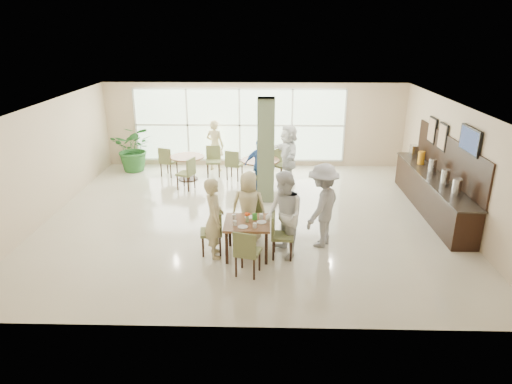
{
  "coord_description": "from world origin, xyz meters",
  "views": [
    {
      "loc": [
        0.45,
        -10.61,
        4.55
      ],
      "look_at": [
        0.2,
        -1.2,
        1.1
      ],
      "focal_mm": 32.0,
      "sensor_mm": 36.0,
      "label": 1
    }
  ],
  "objects_px": {
    "teen_right": "(284,215)",
    "adult_standing": "(215,145)",
    "buffet_counter": "(433,191)",
    "main_table": "(247,226)",
    "round_table_right": "(260,165)",
    "teen_left": "(214,218)",
    "adult_a": "(260,166)",
    "potted_plant": "(135,148)",
    "teen_far": "(249,206)",
    "round_table_left": "(187,162)",
    "teen_standing": "(322,206)",
    "adult_b": "(288,154)"
  },
  "relations": [
    {
      "from": "teen_left",
      "to": "adult_standing",
      "type": "bearing_deg",
      "value": -8.07
    },
    {
      "from": "main_table",
      "to": "adult_standing",
      "type": "xyz_separation_m",
      "value": [
        -1.32,
        5.93,
        0.19
      ]
    },
    {
      "from": "teen_left",
      "to": "teen_standing",
      "type": "relative_size",
      "value": 0.92
    },
    {
      "from": "main_table",
      "to": "round_table_left",
      "type": "distance_m",
      "value": 5.36
    },
    {
      "from": "buffet_counter",
      "to": "adult_standing",
      "type": "distance_m",
      "value": 6.88
    },
    {
      "from": "buffet_counter",
      "to": "adult_b",
      "type": "distance_m",
      "value": 4.22
    },
    {
      "from": "teen_far",
      "to": "teen_left",
      "type": "bearing_deg",
      "value": 56.72
    },
    {
      "from": "teen_left",
      "to": "adult_standing",
      "type": "distance_m",
      "value": 6.02
    },
    {
      "from": "adult_standing",
      "to": "teen_standing",
      "type": "bearing_deg",
      "value": 139.25
    },
    {
      "from": "main_table",
      "to": "teen_standing",
      "type": "distance_m",
      "value": 1.69
    },
    {
      "from": "teen_right",
      "to": "teen_standing",
      "type": "distance_m",
      "value": 0.99
    },
    {
      "from": "round_table_right",
      "to": "teen_left",
      "type": "height_order",
      "value": "teen_left"
    },
    {
      "from": "teen_right",
      "to": "adult_standing",
      "type": "bearing_deg",
      "value": 177.32
    },
    {
      "from": "round_table_left",
      "to": "teen_standing",
      "type": "height_order",
      "value": "teen_standing"
    },
    {
      "from": "teen_left",
      "to": "teen_standing",
      "type": "distance_m",
      "value": 2.33
    },
    {
      "from": "main_table",
      "to": "adult_standing",
      "type": "distance_m",
      "value": 6.08
    },
    {
      "from": "main_table",
      "to": "round_table_right",
      "type": "height_order",
      "value": "same"
    },
    {
      "from": "main_table",
      "to": "potted_plant",
      "type": "bearing_deg",
      "value": 124.21
    },
    {
      "from": "teen_right",
      "to": "round_table_left",
      "type": "bearing_deg",
      "value": -172.17
    },
    {
      "from": "adult_a",
      "to": "buffet_counter",
      "type": "bearing_deg",
      "value": 4.56
    },
    {
      "from": "round_table_right",
      "to": "adult_a",
      "type": "distance_m",
      "value": 0.78
    },
    {
      "from": "round_table_left",
      "to": "adult_a",
      "type": "xyz_separation_m",
      "value": [
        2.26,
        -1.07,
        0.21
      ]
    },
    {
      "from": "round_table_left",
      "to": "adult_standing",
      "type": "bearing_deg",
      "value": 52.6
    },
    {
      "from": "teen_far",
      "to": "teen_right",
      "type": "height_order",
      "value": "teen_right"
    },
    {
      "from": "adult_a",
      "to": "adult_b",
      "type": "bearing_deg",
      "value": 64.59
    },
    {
      "from": "teen_far",
      "to": "adult_b",
      "type": "height_order",
      "value": "adult_b"
    },
    {
      "from": "teen_left",
      "to": "adult_standing",
      "type": "relative_size",
      "value": 1.01
    },
    {
      "from": "teen_far",
      "to": "adult_b",
      "type": "relative_size",
      "value": 0.88
    },
    {
      "from": "potted_plant",
      "to": "adult_standing",
      "type": "relative_size",
      "value": 0.9
    },
    {
      "from": "round_table_left",
      "to": "teen_left",
      "type": "height_order",
      "value": "teen_left"
    },
    {
      "from": "potted_plant",
      "to": "adult_a",
      "type": "height_order",
      "value": "adult_a"
    },
    {
      "from": "round_table_left",
      "to": "teen_left",
      "type": "relative_size",
      "value": 0.62
    },
    {
      "from": "main_table",
      "to": "teen_far",
      "type": "height_order",
      "value": "teen_far"
    },
    {
      "from": "round_table_right",
      "to": "buffet_counter",
      "type": "relative_size",
      "value": 0.25
    },
    {
      "from": "round_table_left",
      "to": "adult_a",
      "type": "relative_size",
      "value": 0.68
    },
    {
      "from": "teen_left",
      "to": "teen_far",
      "type": "bearing_deg",
      "value": -54.46
    },
    {
      "from": "round_table_right",
      "to": "potted_plant",
      "type": "relative_size",
      "value": 0.76
    },
    {
      "from": "round_table_right",
      "to": "teen_far",
      "type": "bearing_deg",
      "value": -92.82
    },
    {
      "from": "teen_standing",
      "to": "adult_b",
      "type": "relative_size",
      "value": 1.03
    },
    {
      "from": "adult_a",
      "to": "potted_plant",
      "type": "bearing_deg",
      "value": 175.85
    },
    {
      "from": "potted_plant",
      "to": "teen_far",
      "type": "distance_m",
      "value": 6.43
    },
    {
      "from": "round_table_right",
      "to": "teen_far",
      "type": "relative_size",
      "value": 0.73
    },
    {
      "from": "teen_right",
      "to": "teen_standing",
      "type": "relative_size",
      "value": 0.99
    },
    {
      "from": "teen_far",
      "to": "adult_a",
      "type": "height_order",
      "value": "teen_far"
    },
    {
      "from": "main_table",
      "to": "potted_plant",
      "type": "distance_m",
      "value": 7.04
    },
    {
      "from": "round_table_left",
      "to": "teen_left",
      "type": "bearing_deg",
      "value": -74.27
    },
    {
      "from": "teen_standing",
      "to": "adult_a",
      "type": "xyz_separation_m",
      "value": [
        -1.41,
        3.36,
        -0.14
      ]
    },
    {
      "from": "main_table",
      "to": "teen_left",
      "type": "xyz_separation_m",
      "value": [
        -0.67,
        -0.05,
        0.19
      ]
    },
    {
      "from": "teen_far",
      "to": "teen_right",
      "type": "distance_m",
      "value": 1.08
    },
    {
      "from": "round_table_right",
      "to": "buffet_counter",
      "type": "bearing_deg",
      "value": -24.97
    }
  ]
}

